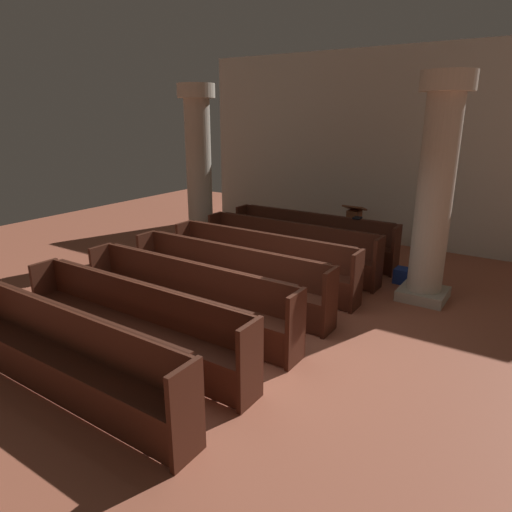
{
  "coord_description": "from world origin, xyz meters",
  "views": [
    {
      "loc": [
        3.38,
        -4.77,
        3.07
      ],
      "look_at": [
        -0.67,
        1.34,
        0.75
      ],
      "focal_mm": 31.86,
      "sensor_mm": 36.0,
      "label": 1
    }
  ],
  "objects_px": {
    "pew_row_2": "(261,259)",
    "pew_row_6": "(63,353)",
    "lectern": "(353,232)",
    "pew_row_3": "(228,275)",
    "pew_row_1": "(289,246)",
    "hymn_book": "(357,218)",
    "kneeler_box_blue": "(404,276)",
    "pillar_aisle_side": "(435,188)",
    "pillar_far_side": "(199,166)",
    "pew_row_0": "(312,235)",
    "pew_row_5": "(133,320)",
    "pew_row_4": "(186,295)"
  },
  "relations": [
    {
      "from": "pew_row_1",
      "to": "pillar_far_side",
      "type": "xyz_separation_m",
      "value": [
        -2.59,
        0.36,
        1.38
      ]
    },
    {
      "from": "pew_row_0",
      "to": "pillar_aisle_side",
      "type": "xyz_separation_m",
      "value": [
        2.64,
        -0.97,
        1.38
      ]
    },
    {
      "from": "pew_row_5",
      "to": "pillar_aisle_side",
      "type": "xyz_separation_m",
      "value": [
        2.64,
        4.09,
        1.38
      ]
    },
    {
      "from": "hymn_book",
      "to": "kneeler_box_blue",
      "type": "xyz_separation_m",
      "value": [
        1.2,
        -0.57,
        -0.86
      ]
    },
    {
      "from": "pew_row_2",
      "to": "pew_row_3",
      "type": "height_order",
      "value": "same"
    },
    {
      "from": "hymn_book",
      "to": "kneeler_box_blue",
      "type": "relative_size",
      "value": 0.6
    },
    {
      "from": "lectern",
      "to": "pew_row_3",
      "type": "bearing_deg",
      "value": -97.11
    },
    {
      "from": "pew_row_0",
      "to": "pew_row_5",
      "type": "xyz_separation_m",
      "value": [
        0.0,
        -5.06,
        0.0
      ]
    },
    {
      "from": "pew_row_0",
      "to": "pew_row_3",
      "type": "height_order",
      "value": "same"
    },
    {
      "from": "pew_row_2",
      "to": "hymn_book",
      "type": "bearing_deg",
      "value": 67.14
    },
    {
      "from": "pew_row_2",
      "to": "pew_row_6",
      "type": "distance_m",
      "value": 4.05
    },
    {
      "from": "pew_row_1",
      "to": "hymn_book",
      "type": "distance_m",
      "value": 1.59
    },
    {
      "from": "pew_row_5",
      "to": "hymn_book",
      "type": "height_order",
      "value": "hymn_book"
    },
    {
      "from": "pillar_far_side",
      "to": "kneeler_box_blue",
      "type": "distance_m",
      "value": 5.05
    },
    {
      "from": "pew_row_0",
      "to": "lectern",
      "type": "distance_m",
      "value": 1.2
    },
    {
      "from": "pillar_aisle_side",
      "to": "lectern",
      "type": "relative_size",
      "value": 3.4
    },
    {
      "from": "pillar_far_side",
      "to": "hymn_book",
      "type": "bearing_deg",
      "value": 13.29
    },
    {
      "from": "pew_row_3",
      "to": "hymn_book",
      "type": "height_order",
      "value": "hymn_book"
    },
    {
      "from": "pew_row_0",
      "to": "hymn_book",
      "type": "bearing_deg",
      "value": 11.22
    },
    {
      "from": "pew_row_2",
      "to": "kneeler_box_blue",
      "type": "xyz_separation_m",
      "value": [
        2.13,
        1.64,
        -0.39
      ]
    },
    {
      "from": "pew_row_0",
      "to": "pew_row_3",
      "type": "bearing_deg",
      "value": -90.0
    },
    {
      "from": "hymn_book",
      "to": "kneeler_box_blue",
      "type": "height_order",
      "value": "hymn_book"
    },
    {
      "from": "pew_row_2",
      "to": "pew_row_0",
      "type": "bearing_deg",
      "value": 90.0
    },
    {
      "from": "pew_row_6",
      "to": "pillar_aisle_side",
      "type": "height_order",
      "value": "pillar_aisle_side"
    },
    {
      "from": "pew_row_2",
      "to": "pew_row_3",
      "type": "relative_size",
      "value": 1.0
    },
    {
      "from": "pew_row_0",
      "to": "pew_row_3",
      "type": "xyz_separation_m",
      "value": [
        0.0,
        -3.04,
        0.0
      ]
    },
    {
      "from": "pillar_aisle_side",
      "to": "pew_row_2",
      "type": "bearing_deg",
      "value": -158.27
    },
    {
      "from": "pew_row_5",
      "to": "hymn_book",
      "type": "xyz_separation_m",
      "value": [
        0.93,
        5.24,
        0.47
      ]
    },
    {
      "from": "pew_row_4",
      "to": "kneeler_box_blue",
      "type": "height_order",
      "value": "pew_row_4"
    },
    {
      "from": "pillar_aisle_side",
      "to": "hymn_book",
      "type": "distance_m",
      "value": 2.26
    },
    {
      "from": "pew_row_5",
      "to": "lectern",
      "type": "distance_m",
      "value": 6.16
    },
    {
      "from": "lectern",
      "to": "kneeler_box_blue",
      "type": "xyz_separation_m",
      "value": [
        1.62,
        -1.46,
        -0.31
      ]
    },
    {
      "from": "pew_row_3",
      "to": "lectern",
      "type": "relative_size",
      "value": 3.45
    },
    {
      "from": "pew_row_3",
      "to": "pillar_far_side",
      "type": "distance_m",
      "value": 3.78
    },
    {
      "from": "pillar_far_side",
      "to": "kneeler_box_blue",
      "type": "relative_size",
      "value": 11.23
    },
    {
      "from": "pew_row_4",
      "to": "pew_row_6",
      "type": "xyz_separation_m",
      "value": [
        0.0,
        -2.02,
        0.0
      ]
    },
    {
      "from": "pew_row_5",
      "to": "lectern",
      "type": "height_order",
      "value": "lectern"
    },
    {
      "from": "pew_row_5",
      "to": "pillar_far_side",
      "type": "bearing_deg",
      "value": 120.41
    },
    {
      "from": "pillar_aisle_side",
      "to": "lectern",
      "type": "distance_m",
      "value": 3.29
    },
    {
      "from": "pew_row_5",
      "to": "pillar_far_side",
      "type": "height_order",
      "value": "pillar_far_side"
    },
    {
      "from": "pew_row_6",
      "to": "hymn_book",
      "type": "distance_m",
      "value": 6.34
    },
    {
      "from": "pew_row_0",
      "to": "pillar_aisle_side",
      "type": "height_order",
      "value": "pillar_aisle_side"
    },
    {
      "from": "pew_row_1",
      "to": "hymn_book",
      "type": "height_order",
      "value": "hymn_book"
    },
    {
      "from": "pew_row_6",
      "to": "pillar_aisle_side",
      "type": "xyz_separation_m",
      "value": [
        2.64,
        5.1,
        1.38
      ]
    },
    {
      "from": "pew_row_3",
      "to": "pew_row_4",
      "type": "distance_m",
      "value": 1.01
    },
    {
      "from": "pew_row_2",
      "to": "kneeler_box_blue",
      "type": "relative_size",
      "value": 11.4
    },
    {
      "from": "pew_row_6",
      "to": "pew_row_0",
      "type": "bearing_deg",
      "value": 90.0
    },
    {
      "from": "pillar_aisle_side",
      "to": "kneeler_box_blue",
      "type": "relative_size",
      "value": 11.23
    },
    {
      "from": "pew_row_2",
      "to": "kneeler_box_blue",
      "type": "height_order",
      "value": "pew_row_2"
    },
    {
      "from": "kneeler_box_blue",
      "to": "lectern",
      "type": "bearing_deg",
      "value": 137.93
    }
  ]
}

